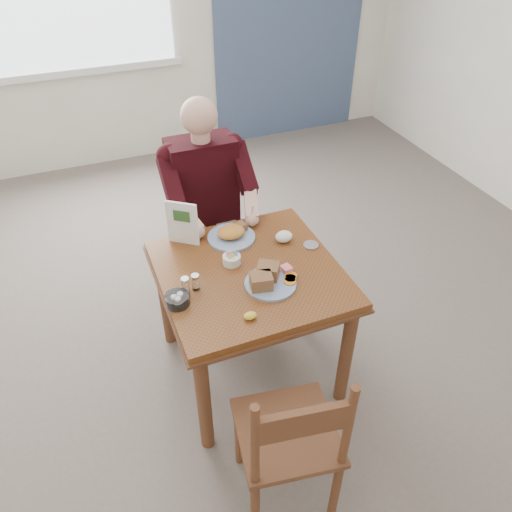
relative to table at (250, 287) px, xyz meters
name	(u,v)px	position (x,y,z in m)	size (l,w,h in m)	color
floor	(250,366)	(0.00, 0.00, -0.64)	(6.00, 6.00, 0.00)	#62584F
wall_back	(124,8)	(0.00, 3.00, 0.76)	(5.50, 5.50, 0.00)	white
lemon_wedge	(250,316)	(-0.12, -0.32, 0.13)	(0.06, 0.04, 0.03)	yellow
napkin	(284,237)	(0.27, 0.16, 0.14)	(0.10, 0.08, 0.06)	white
metal_dish	(311,245)	(0.38, 0.07, 0.12)	(0.08, 0.08, 0.01)	silver
table	(250,287)	(0.00, 0.00, 0.00)	(0.92, 0.92, 0.75)	brown
chair_far	(206,230)	(0.00, 0.80, -0.16)	(0.42, 0.42, 0.95)	brown
chair_near	(290,440)	(-0.13, -0.80, -0.16)	(0.48, 0.48, 0.95)	brown
diner	(207,193)	(0.00, 0.71, 0.17)	(0.53, 0.56, 1.39)	gray
near_plate	(268,279)	(0.05, -0.13, 0.14)	(0.33, 0.33, 0.09)	white
far_plate	(232,234)	(0.01, 0.30, 0.14)	(0.33, 0.33, 0.07)	white
caddy	(232,260)	(-0.06, 0.09, 0.14)	(0.12, 0.12, 0.07)	white
shakers	(191,284)	(-0.32, -0.04, 0.16)	(0.09, 0.05, 0.09)	white
creamer	(177,300)	(-0.40, -0.11, 0.14)	(0.12, 0.12, 0.05)	white
menu	(182,223)	(-0.24, 0.35, 0.24)	(0.15, 0.11, 0.26)	white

